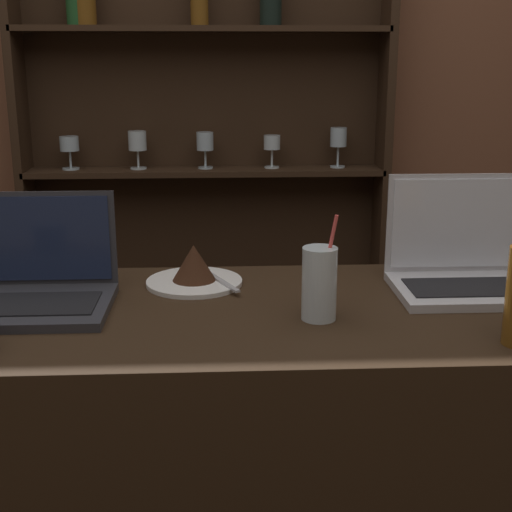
{
  "coord_description": "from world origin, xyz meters",
  "views": [
    {
      "loc": [
        0.07,
        -1.05,
        1.49
      ],
      "look_at": [
        0.14,
        0.33,
        1.11
      ],
      "focal_mm": 50.0,
      "sensor_mm": 36.0,
      "label": 1
    }
  ],
  "objects_px": {
    "laptop_far": "(463,265)",
    "cake_plate": "(194,270)",
    "laptop_near": "(33,284)",
    "water_glass": "(319,283)"
  },
  "relations": [
    {
      "from": "laptop_far",
      "to": "water_glass",
      "type": "height_order",
      "value": "laptop_far"
    },
    {
      "from": "laptop_far",
      "to": "cake_plate",
      "type": "xyz_separation_m",
      "value": [
        -0.58,
        0.06,
        -0.02
      ]
    },
    {
      "from": "laptop_near",
      "to": "water_glass",
      "type": "relative_size",
      "value": 1.56
    },
    {
      "from": "laptop_near",
      "to": "laptop_far",
      "type": "relative_size",
      "value": 1.04
    },
    {
      "from": "laptop_near",
      "to": "cake_plate",
      "type": "height_order",
      "value": "laptop_near"
    },
    {
      "from": "water_glass",
      "to": "laptop_near",
      "type": "bearing_deg",
      "value": 169.08
    },
    {
      "from": "laptop_near",
      "to": "laptop_far",
      "type": "height_order",
      "value": "laptop_far"
    },
    {
      "from": "laptop_near",
      "to": "cake_plate",
      "type": "relative_size",
      "value": 1.5
    },
    {
      "from": "laptop_near",
      "to": "water_glass",
      "type": "height_order",
      "value": "laptop_near"
    },
    {
      "from": "laptop_far",
      "to": "water_glass",
      "type": "distance_m",
      "value": 0.38
    }
  ]
}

